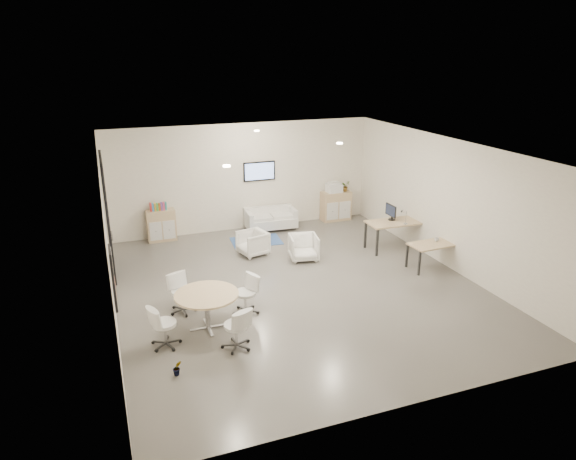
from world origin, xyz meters
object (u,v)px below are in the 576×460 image
Objects in this scene: sideboard_right at (336,206)px; desk_front at (434,246)px; desk_rear at (394,224)px; armchair_right at (304,246)px; sideboard_left at (161,225)px; loveseat at (271,219)px; round_table at (207,298)px; armchair_left at (253,242)px.

desk_front is (0.61, -4.38, 0.13)m from sideboard_right.
desk_front is (0.22, -1.52, -0.11)m from desk_rear.
sideboard_right reaches higher than armchair_right.
sideboard_left is 5.50m from sideboard_right.
sideboard_left reaches higher than desk_rear.
desk_front is at bearing -80.07° from desk_rear.
sideboard_left is 0.58× the size of loveseat.
round_table is (-5.92, -0.99, 0.08)m from desk_front.
sideboard_left is at bearing 92.05° from round_table.
loveseat is 2.19× the size of armchair_left.
loveseat is 2.12m from armchair_left.
round_table is at bearing -117.20° from loveseat.
round_table reaches higher than desk_front.
desk_rear is at bearing -26.10° from sideboard_left.
desk_front is at bearing -53.03° from loveseat.
loveseat is at bearing 134.79° from armchair_left.
desk_rear is 1.23× the size of round_table.
sideboard_left is 0.72× the size of round_table.
loveseat is at bearing -2.66° from sideboard_left.
armchair_left reaches higher than loveseat.
armchair_right reaches higher than armchair_left.
desk_front is at bearing 9.54° from round_table.
loveseat reaches higher than desk_front.
sideboard_left is 2.90m from armchair_left.
sideboard_right is 0.72× the size of desk_front.
armchair_left is 4.67m from desk_front.
desk_rear is 1.17× the size of desk_front.
desk_rear reaches higher than armchair_left.
armchair_left is 1.40m from armchair_right.
round_table reaches higher than armchair_left.
armchair_left is 0.98× the size of armchair_right.
sideboard_right is 0.61× the size of desk_rear.
loveseat is 1.19× the size of desk_front.
sideboard_left is 4.29m from armchair_right.
armchair_left is at bearing 60.53° from round_table.
sideboard_right is 4.43m from desk_front.
loveseat is at bearing 59.84° from round_table.
desk_rear reaches higher than round_table.
armchair_left is 0.57× the size of round_table.
sideboard_left is 0.59× the size of desk_rear.
armchair_left is at bearing 155.63° from armchair_right.
desk_rear reaches higher than desk_front.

